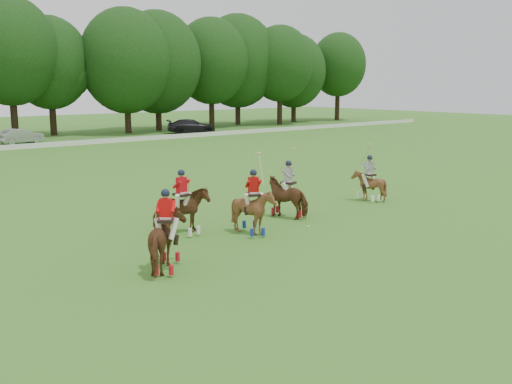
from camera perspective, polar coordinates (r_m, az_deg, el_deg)
ground at (r=17.64m, az=3.16°, el=-7.29°), size 180.00×180.00×0.00m
car_mid at (r=57.51m, az=-22.51°, el=5.17°), size 4.52×2.52×1.41m
car_right at (r=65.52m, az=-6.49°, el=6.57°), size 5.86×4.19×1.57m
polo_red_a at (r=17.09m, az=-8.92°, el=-4.84°), size 2.07×2.22×2.46m
polo_red_b at (r=21.11m, az=-7.40°, el=-1.89°), size 1.92×1.72×2.41m
polo_red_c at (r=20.97m, az=-0.26°, el=-1.87°), size 1.92×2.00×2.95m
polo_stripe_a at (r=23.70m, az=3.25°, el=-0.46°), size 1.56×2.17×2.91m
polo_stripe_b at (r=27.45m, az=11.21°, el=0.70°), size 1.43×1.54×2.73m
polo_ball at (r=22.13m, az=5.24°, el=-3.47°), size 0.09×0.09×0.09m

